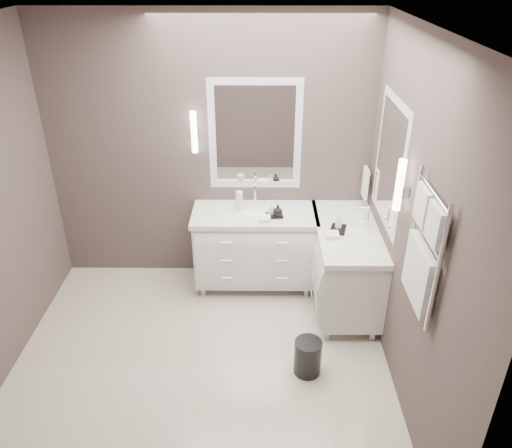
{
  "coord_description": "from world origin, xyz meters",
  "views": [
    {
      "loc": [
        0.5,
        -3.13,
        3.11
      ],
      "look_at": [
        0.47,
        0.7,
        1.01
      ],
      "focal_mm": 35.0,
      "sensor_mm": 36.0,
      "label": 1
    }
  ],
  "objects_px": {
    "vanity_back": "(255,244)",
    "towel_ladder": "(422,254)",
    "waste_bin": "(308,357)",
    "vanity_right": "(345,262)"
  },
  "relations": [
    {
      "from": "towel_ladder",
      "to": "vanity_back",
      "type": "bearing_deg",
      "value": 124.1
    },
    {
      "from": "vanity_back",
      "to": "towel_ladder",
      "type": "xyz_separation_m",
      "value": [
        1.1,
        -1.63,
        0.91
      ]
    },
    {
      "from": "vanity_back",
      "to": "towel_ladder",
      "type": "relative_size",
      "value": 1.38
    },
    {
      "from": "vanity_back",
      "to": "towel_ladder",
      "type": "height_order",
      "value": "towel_ladder"
    },
    {
      "from": "towel_ladder",
      "to": "vanity_right",
      "type": "bearing_deg",
      "value": 99.84
    },
    {
      "from": "vanity_back",
      "to": "waste_bin",
      "type": "xyz_separation_m",
      "value": [
        0.45,
        -1.27,
        -0.33
      ]
    },
    {
      "from": "towel_ladder",
      "to": "waste_bin",
      "type": "height_order",
      "value": "towel_ladder"
    },
    {
      "from": "waste_bin",
      "to": "vanity_back",
      "type": "bearing_deg",
      "value": 109.54
    },
    {
      "from": "vanity_back",
      "to": "towel_ladder",
      "type": "distance_m",
      "value": 2.16
    },
    {
      "from": "vanity_right",
      "to": "waste_bin",
      "type": "bearing_deg",
      "value": -114.27
    }
  ]
}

